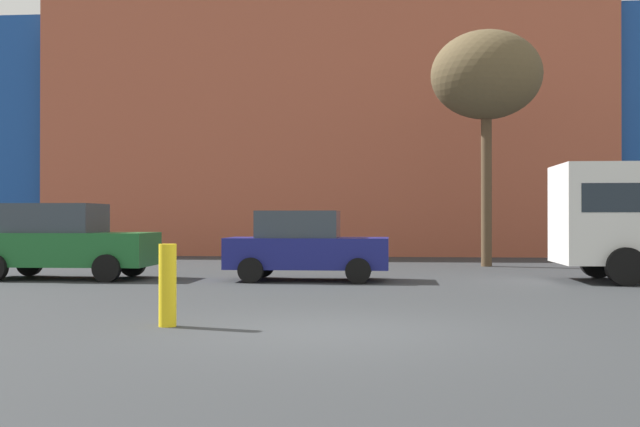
% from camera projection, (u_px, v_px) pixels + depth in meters
% --- Properties ---
extents(ground_plane, '(200.00, 200.00, 0.00)m').
position_uv_depth(ground_plane, '(326.00, 331.00, 10.22)').
color(ground_plane, '#2D3033').
extents(building_backdrop, '(35.39, 10.16, 13.00)m').
position_uv_depth(building_backdrop, '(331.00, 132.00, 35.23)').
color(building_backdrop, '#B2563D').
rests_on(building_backdrop, ground_plane).
extents(parked_car_1, '(4.21, 2.07, 1.83)m').
position_uv_depth(parked_car_1, '(63.00, 241.00, 19.12)').
color(parked_car_1, '#1E662D').
rests_on(parked_car_1, ground_plane).
extents(parked_car_2, '(3.80, 1.87, 1.65)m').
position_uv_depth(parked_car_2, '(305.00, 246.00, 18.60)').
color(parked_car_2, navy).
rests_on(parked_car_2, ground_plane).
extents(bare_tree_0, '(3.38, 3.38, 7.21)m').
position_uv_depth(bare_tree_0, '(486.00, 77.00, 24.08)').
color(bare_tree_0, brown).
rests_on(bare_tree_0, ground_plane).
extents(bollard_yellow_0, '(0.24, 0.24, 1.12)m').
position_uv_depth(bollard_yellow_0, '(168.00, 285.00, 10.69)').
color(bollard_yellow_0, yellow).
rests_on(bollard_yellow_0, ground_plane).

